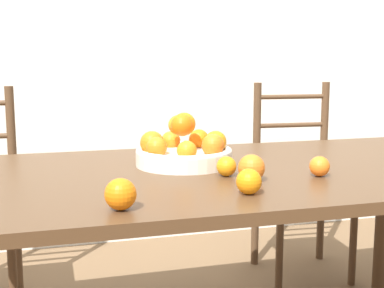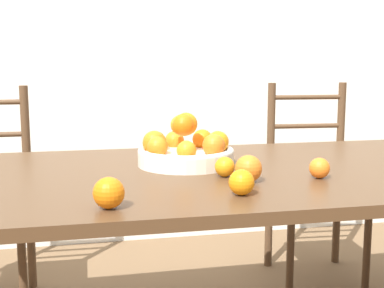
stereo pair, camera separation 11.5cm
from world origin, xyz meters
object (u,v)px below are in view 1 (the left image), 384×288
Objects in this scene: fruit_bowl at (184,150)px; orange_loose_1 at (121,194)px; orange_loose_2 at (226,166)px; orange_loose_3 at (252,168)px; orange_loose_4 at (249,182)px; chair_right at (300,185)px; orange_loose_0 at (320,166)px.

fruit_bowl reaches higher than orange_loose_1.
fruit_bowl is at bearing 111.52° from orange_loose_2.
orange_loose_3 is at bearing -59.42° from orange_loose_2.
orange_loose_1 is 0.47m from orange_loose_3.
orange_loose_1 is at bearing -170.94° from orange_loose_4.
orange_loose_3 is 1.16× the size of orange_loose_4.
orange_loose_4 is at bearing -119.54° from chair_right.
fruit_bowl is 1.09m from chair_right.
fruit_bowl is 0.32m from orange_loose_3.
orange_loose_1 is (-0.65, -0.20, 0.01)m from orange_loose_0.
orange_loose_4 is at bearing 9.06° from orange_loose_1.
orange_loose_4 reaches higher than orange_loose_2.
orange_loose_0 is at bearing -38.67° from fruit_bowl.
fruit_bowl reaches higher than orange_loose_3.
orange_loose_3 is 0.16m from orange_loose_4.
orange_loose_4 is (0.06, -0.44, -0.02)m from fruit_bowl.
chair_right reaches higher than orange_loose_0.
orange_loose_2 is (-0.28, 0.08, -0.00)m from orange_loose_0.
fruit_bowl reaches higher than orange_loose_0.
orange_loose_0 is 0.23m from orange_loose_3.
fruit_bowl is 5.28× the size of orange_loose_2.
chair_right is (1.09, 1.16, -0.31)m from orange_loose_1.
orange_loose_1 is at bearing -129.15° from chair_right.
fruit_bowl is 0.22m from orange_loose_2.
orange_loose_1 is 0.97× the size of orange_loose_3.
orange_loose_0 is 0.29m from orange_loose_2.
chair_right is (0.44, 0.96, -0.31)m from orange_loose_0.
orange_loose_0 is at bearing 26.41° from orange_loose_4.
orange_loose_4 is at bearing -94.37° from orange_loose_2.
orange_loose_3 is (0.42, 0.20, 0.00)m from orange_loose_1.
fruit_bowl is at bearing 141.33° from orange_loose_0.
orange_loose_4 is at bearing -153.59° from orange_loose_0.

